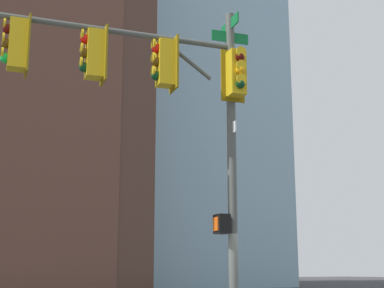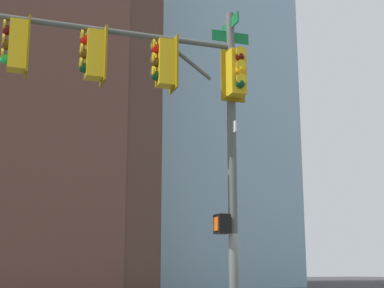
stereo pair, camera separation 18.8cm
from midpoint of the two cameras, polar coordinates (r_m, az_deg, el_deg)
name	(u,v)px [view 1 (the left image)]	position (r m, az deg, el deg)	size (l,w,h in m)	color
signal_pole_assembly	(161,93)	(11.97, -3.55, 5.06)	(5.76, 1.57, 7.38)	#4C514C
building_brick_midblock	(27,110)	(49.72, -16.10, 3.28)	(16.17, 15.58, 29.44)	#4C3328
building_glass_tower	(145,9)	(73.04, -4.76, 13.17)	(22.79, 27.13, 66.28)	#8CB2C6
building_brick_farside	(145,160)	(74.25, -4.72, -1.64)	(23.31, 17.60, 30.91)	brown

